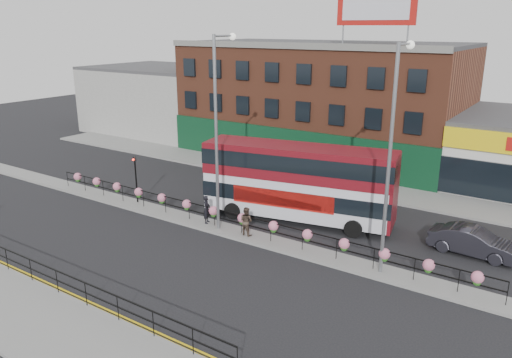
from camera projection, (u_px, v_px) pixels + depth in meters
The scene contains 18 objects.
ground at pixel (228, 232), 29.55m from camera, with size 120.00×120.00×0.00m, color black.
south_pavement at pixel (48, 328), 20.00m from camera, with size 60.00×4.00×0.15m, color gray.
north_pavement at pixel (320, 180), 39.06m from camera, with size 60.00×4.00×0.15m, color gray.
median at pixel (228, 230), 29.53m from camera, with size 60.00×1.60×0.15m, color gray.
yellow_line_inner at pixel (95, 304), 21.85m from camera, with size 60.00×0.10×0.01m, color gold.
yellow_line_outer at pixel (92, 306), 21.70m from camera, with size 60.00×0.10×0.01m, color gold.
brick_building at pixel (322, 100), 46.02m from camera, with size 25.00×12.21×10.30m.
warehouse_west at pixel (163, 99), 57.25m from camera, with size 15.50×12.00×7.30m.
billboard at pixel (376, 4), 36.24m from camera, with size 6.00×0.29×4.40m.
median_railing at pixel (228, 215), 29.24m from camera, with size 30.04×0.56×1.23m.
south_railing at pixel (56, 276), 22.31m from camera, with size 20.04×0.05×1.12m.
double_decker_bus at pixel (299, 176), 30.44m from camera, with size 12.08×5.02×4.76m.
car at pixel (473, 242), 26.40m from camera, with size 4.55×1.77×1.48m, color #27262E.
pedestrian_a at pixel (207, 209), 30.26m from camera, with size 0.63×0.75×1.73m, color black.
pedestrian_b at pixel (246, 221), 28.51m from camera, with size 0.85×0.68×1.68m, color #44352B.
lamp_column_west at pixel (219, 118), 27.92m from camera, with size 0.40×1.96×11.15m.
lamp_column_east at pixel (393, 142), 22.74m from camera, with size 0.39×1.91×10.90m.
traffic_light_median at pixel (135, 169), 33.39m from camera, with size 0.15×0.28×3.65m.
Camera 1 is at (16.58, -21.77, 11.69)m, focal length 35.00 mm.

